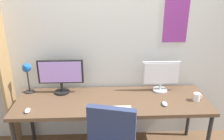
% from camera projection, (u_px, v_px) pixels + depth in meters
% --- Properties ---
extents(wall_back, '(4.60, 0.11, 2.60)m').
position_uv_depth(wall_back, '(111.00, 43.00, 2.81)').
color(wall_back, silver).
rests_on(wall_back, ground_plane).
extents(desk, '(2.20, 0.68, 0.74)m').
position_uv_depth(desk, '(112.00, 104.00, 2.65)').
color(desk, brown).
rests_on(desk, ground_plane).
extents(monitor_left, '(0.53, 0.18, 0.42)m').
position_uv_depth(monitor_left, '(61.00, 74.00, 2.71)').
color(monitor_left, black).
rests_on(monitor_left, desk).
extents(monitor_right, '(0.45, 0.18, 0.38)m').
position_uv_depth(monitor_right, '(161.00, 75.00, 2.78)').
color(monitor_right, silver).
rests_on(monitor_right, desk).
extents(desk_lamp, '(0.11, 0.15, 0.42)m').
position_uv_depth(desk_lamp, '(26.00, 72.00, 2.69)').
color(desk_lamp, '#333333').
rests_on(desk_lamp, desk).
extents(keyboard_main, '(0.39, 0.13, 0.02)m').
position_uv_depth(keyboard_main, '(113.00, 110.00, 2.41)').
color(keyboard_main, silver).
rests_on(keyboard_main, desk).
extents(mouse_left_side, '(0.06, 0.10, 0.03)m').
position_uv_depth(mouse_left_side, '(27.00, 111.00, 2.39)').
color(mouse_left_side, silver).
rests_on(mouse_left_side, desk).
extents(mouse_right_side, '(0.06, 0.10, 0.03)m').
position_uv_depth(mouse_right_side, '(165.00, 104.00, 2.52)').
color(mouse_right_side, silver).
rests_on(mouse_right_side, desk).
extents(coffee_mug, '(0.11, 0.08, 0.09)m').
position_uv_depth(coffee_mug, '(197.00, 97.00, 2.61)').
color(coffee_mug, white).
rests_on(coffee_mug, desk).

